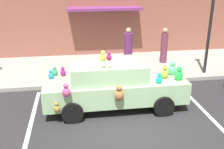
{
  "coord_description": "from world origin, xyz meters",
  "views": [
    {
      "loc": [
        -1.41,
        -6.55,
        4.13
      ],
      "look_at": [
        -0.13,
        1.89,
        0.9
      ],
      "focal_mm": 42.83,
      "sensor_mm": 36.0,
      "label": 1
    }
  ],
  "objects": [
    {
      "name": "ground_plane",
      "position": [
        0.0,
        0.0,
        0.0
      ],
      "size": [
        60.0,
        60.0,
        0.0
      ],
      "primitive_type": "plane",
      "color": "#262628"
    },
    {
      "name": "parking_stripe_rear",
      "position": [
        -2.74,
        1.0,
        0.0
      ],
      "size": [
        0.12,
        3.6,
        0.01
      ],
      "primitive_type": "cube",
      "color": "silver",
      "rests_on": "ground"
    },
    {
      "name": "plush_covered_car",
      "position": [
        -0.18,
        1.28,
        0.8
      ],
      "size": [
        4.48,
        1.99,
        2.09
      ],
      "color": "#97BF8F",
      "rests_on": "ground"
    },
    {
      "name": "sidewalk",
      "position": [
        0.0,
        5.0,
        0.07
      ],
      "size": [
        24.0,
        4.0,
        0.15
      ],
      "primitive_type": "cube",
      "color": "gray",
      "rests_on": "ground"
    },
    {
      "name": "parking_stripe_front",
      "position": [
        2.66,
        1.0,
        0.0
      ],
      "size": [
        0.12,
        3.6,
        0.01
      ],
      "primitive_type": "cube",
      "color": "silver",
      "rests_on": "ground"
    },
    {
      "name": "pedestrian_by_lamp",
      "position": [
        0.91,
        4.16,
        1.03
      ],
      "size": [
        0.36,
        0.36,
        1.9
      ],
      "color": "#632862",
      "rests_on": "sidewalk"
    },
    {
      "name": "street_lamp_post",
      "position": [
        4.13,
        3.5,
        2.63
      ],
      "size": [
        0.28,
        0.28,
        4.06
      ],
      "color": "black",
      "rests_on": "sidewalk"
    },
    {
      "name": "pedestrian_near_shopfront",
      "position": [
        2.84,
        5.14,
        0.92
      ],
      "size": [
        0.32,
        0.32,
        1.65
      ],
      "color": "brown",
      "rests_on": "sidewalk"
    },
    {
      "name": "teddy_bear_on_sidewalk",
      "position": [
        -0.81,
        3.78,
        0.44
      ],
      "size": [
        0.33,
        0.27,
        0.62
      ],
      "color": "#9E723D",
      "rests_on": "sidewalk"
    }
  ]
}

